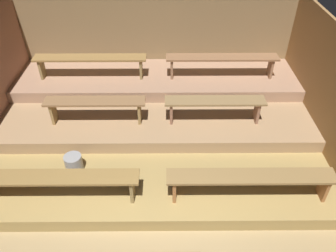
% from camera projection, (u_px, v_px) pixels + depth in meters
% --- Properties ---
extents(ground, '(6.85, 6.24, 0.08)m').
position_uv_depth(ground, '(155.00, 164.00, 6.16)').
color(ground, '#947B52').
extents(wall_back, '(6.85, 0.06, 2.30)m').
position_uv_depth(wall_back, '(157.00, 42.00, 7.59)').
color(wall_back, olive).
rests_on(wall_back, ground).
extents(platform_lower, '(6.05, 4.19, 0.24)m').
position_uv_depth(platform_lower, '(156.00, 136.00, 6.56)').
color(platform_lower, '#987D47').
rests_on(platform_lower, ground).
extents(platform_middle, '(6.05, 2.74, 0.24)m').
position_uv_depth(platform_middle, '(156.00, 105.00, 6.98)').
color(platform_middle, '#9C7B56').
rests_on(platform_middle, platform_lower).
extents(platform_upper, '(6.05, 1.47, 0.24)m').
position_uv_depth(platform_upper, '(157.00, 79.00, 7.32)').
color(platform_upper, '#A0795E').
rests_on(platform_upper, platform_middle).
extents(bench_lower_left, '(2.53, 0.32, 0.47)m').
position_uv_depth(bench_lower_left, '(55.00, 180.00, 4.95)').
color(bench_lower_left, olive).
rests_on(bench_lower_left, platform_lower).
extents(bench_lower_right, '(2.53, 0.32, 0.47)m').
position_uv_depth(bench_lower_right, '(251.00, 179.00, 4.96)').
color(bench_lower_right, olive).
rests_on(bench_lower_right, platform_lower).
extents(bench_middle_left, '(1.85, 0.32, 0.47)m').
position_uv_depth(bench_middle_left, '(95.00, 105.00, 6.10)').
color(bench_middle_left, olive).
rests_on(bench_middle_left, platform_middle).
extents(bench_middle_right, '(1.85, 0.32, 0.47)m').
position_uv_depth(bench_middle_right, '(215.00, 104.00, 6.12)').
color(bench_middle_right, olive).
rests_on(bench_middle_right, platform_middle).
extents(bench_upper_left, '(2.35, 0.32, 0.47)m').
position_uv_depth(bench_upper_left, '(90.00, 61.00, 6.93)').
color(bench_upper_left, olive).
rests_on(bench_upper_left, platform_upper).
extents(bench_upper_right, '(2.35, 0.32, 0.47)m').
position_uv_depth(bench_upper_right, '(222.00, 60.00, 6.95)').
color(bench_upper_right, '#8A5F3E').
rests_on(bench_upper_right, platform_upper).
extents(pail_lower, '(0.30, 0.30, 0.30)m').
position_uv_depth(pail_lower, '(74.00, 163.00, 5.58)').
color(pail_lower, gray).
rests_on(pail_lower, platform_lower).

